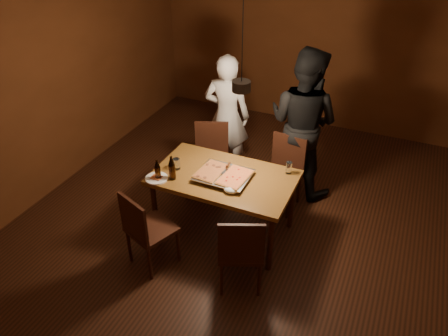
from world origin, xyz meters
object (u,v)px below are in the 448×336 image
at_px(pendant_lamp, 241,85).
at_px(chair_far_left, 211,151).
at_px(dining_table, 224,182).
at_px(diner_white, 227,116).
at_px(chair_near_right, 241,247).
at_px(diner_dark, 303,123).
at_px(chair_near_left, 144,225).
at_px(beer_bottle_b, 172,168).
at_px(beer_bottle_a, 158,170).
at_px(pizza_tray, 224,176).
at_px(plate_slice, 157,178).
at_px(chair_far_right, 284,166).

bearing_deg(pendant_lamp, chair_far_left, 135.19).
xyz_separation_m(dining_table, diner_white, (-0.49, 1.20, 0.15)).
relative_size(chair_near_right, diner_dark, 0.30).
distance_m(chair_near_left, beer_bottle_b, 0.66).
bearing_deg(beer_bottle_a, beer_bottle_b, 27.11).
bearing_deg(dining_table, pizza_tray, -70.17).
distance_m(dining_table, plate_slice, 0.72).
height_order(plate_slice, diner_white, diner_white).
relative_size(beer_bottle_a, pendant_lamp, 0.21).
relative_size(dining_table, diner_dark, 0.80).
bearing_deg(chair_far_right, chair_near_right, 97.66).
distance_m(chair_far_right, pendant_lamp, 1.43).
xyz_separation_m(chair_far_right, beer_bottle_b, (-0.92, -1.05, 0.35)).
bearing_deg(diner_dark, chair_far_right, 94.88).
bearing_deg(dining_table, diner_dark, 66.75).
bearing_deg(chair_far_right, chair_near_left, 65.48).
relative_size(pizza_tray, plate_slice, 2.29).
bearing_deg(chair_near_left, diner_white, 111.28).
bearing_deg(chair_far_left, plate_slice, 60.64).
xyz_separation_m(pizza_tray, beer_bottle_a, (-0.62, -0.30, 0.09)).
relative_size(chair_near_left, plate_slice, 2.27).
relative_size(chair_near_right, pizza_tray, 1.00).
bearing_deg(chair_far_left, beer_bottle_a, 61.65).
bearing_deg(chair_near_right, chair_near_left, 162.61).
relative_size(chair_near_left, pizza_tray, 0.99).
relative_size(dining_table, chair_far_left, 2.73).
bearing_deg(pizza_tray, plate_slice, -157.78).
distance_m(dining_table, beer_bottle_a, 0.72).
relative_size(beer_bottle_b, pendant_lamp, 0.25).
bearing_deg(plate_slice, dining_table, 28.68).
distance_m(chair_far_left, pendant_lamp, 1.51).
height_order(chair_near_right, pizza_tray, chair_near_right).
xyz_separation_m(pizza_tray, pendant_lamp, (0.12, 0.14, 0.99)).
distance_m(beer_bottle_a, pendant_lamp, 1.24).
bearing_deg(pendant_lamp, beer_bottle_b, -148.59).
relative_size(chair_near_left, diner_dark, 0.29).
bearing_deg(pendant_lamp, diner_dark, 70.88).
bearing_deg(beer_bottle_b, chair_near_right, -25.16).
xyz_separation_m(dining_table, diner_dark, (0.51, 1.20, 0.26)).
xyz_separation_m(beer_bottle_b, diner_white, (-0.02, 1.47, -0.06)).
height_order(chair_far_left, diner_white, diner_white).
distance_m(dining_table, chair_near_right, 0.88).
height_order(beer_bottle_b, diner_dark, diner_dark).
bearing_deg(dining_table, beer_bottle_a, -150.93).
bearing_deg(diner_dark, beer_bottle_a, 68.51).
bearing_deg(chair_near_left, chair_far_left, 111.49).
bearing_deg(chair_near_left, pendant_lamp, 77.18).
bearing_deg(beer_bottle_a, diner_white, 85.74).
bearing_deg(beer_bottle_a, diner_dark, 53.85).
height_order(beer_bottle_a, diner_white, diner_white).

